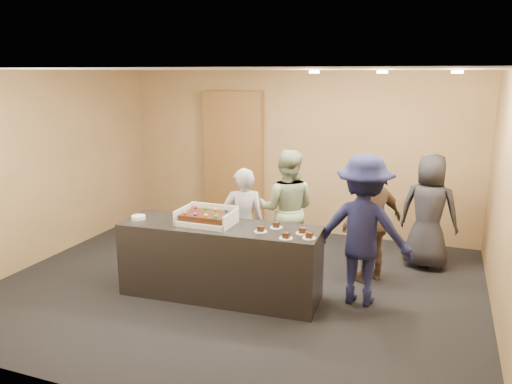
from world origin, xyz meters
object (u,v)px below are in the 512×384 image
plate_stack (138,217)px  person_sage_man (287,209)px  serving_counter (220,261)px  person_dark_suit (429,212)px  person_server_grey (244,224)px  sheet_cake (206,216)px  cake_box (207,220)px  storage_cabinet (233,159)px  person_brown_extra (372,222)px  person_navy_man (363,230)px

plate_stack → person_sage_man: person_sage_man is taller
serving_counter → person_dark_suit: bearing=35.8°
plate_stack → person_dark_suit: person_dark_suit is taller
plate_stack → person_sage_man: (1.51, 1.31, -0.09)m
person_server_grey → sheet_cake: bearing=45.8°
cake_box → sheet_cake: cake_box is taller
person_sage_man → sheet_cake: bearing=52.9°
storage_cabinet → cake_box: (0.85, -2.75, -0.23)m
person_server_grey → plate_stack: bearing=9.6°
serving_counter → cake_box: 0.52m
cake_box → person_brown_extra: person_brown_extra is taller
storage_cabinet → person_sage_man: 2.20m
person_navy_man → person_brown_extra: person_navy_man is taller
serving_counter → person_sage_man: size_ratio=1.44×
storage_cabinet → person_navy_man: bearing=-41.5°
plate_stack → person_server_grey: person_server_grey is taller
person_server_grey → person_brown_extra: (1.57, 0.52, 0.04)m
storage_cabinet → sheet_cake: 2.91m
serving_counter → person_sage_man: bearing=65.3°
person_navy_man → person_brown_extra: bearing=-89.2°
storage_cabinet → person_dark_suit: (3.31, -0.90, -0.38)m
person_navy_man → person_server_grey: bearing=-3.8°
person_sage_man → person_dark_suit: bearing=-168.8°
cake_box → person_dark_suit: 3.09m
serving_counter → person_server_grey: 0.68m
plate_stack → person_navy_man: person_navy_man is taller
sheet_cake → person_dark_suit: size_ratio=0.35×
sheet_cake → person_brown_extra: person_brown_extra is taller
sheet_cake → person_sage_man: person_sage_man is taller
serving_counter → cake_box: cake_box is taller
person_dark_suit → person_server_grey: bearing=37.6°
person_brown_extra → person_dark_suit: 1.00m
storage_cabinet → person_sage_man: size_ratio=1.42×
person_sage_man → person_brown_extra: bearing=167.6°
sheet_cake → person_dark_suit: (2.46, 1.88, -0.19)m
serving_counter → person_navy_man: size_ratio=1.36×
cake_box → person_navy_man: 1.84m
sheet_cake → person_sage_man: 1.36m
person_brown_extra → person_navy_man: bearing=39.8°
plate_stack → person_brown_extra: person_brown_extra is taller
cake_box → person_dark_suit: bearing=37.0°
person_navy_man → person_brown_extra: (0.01, 0.68, -0.10)m
person_server_grey → person_navy_man: bearing=150.5°
plate_stack → person_brown_extra: size_ratio=0.11×
cake_box → person_sage_man: person_sage_man is taller
storage_cabinet → person_dark_suit: size_ratio=1.47×
cake_box → sheet_cake: (-0.00, -0.02, 0.05)m
sheet_cake → person_navy_man: bearing=14.1°
cake_box → serving_counter: bearing=-8.1°
cake_box → person_server_grey: size_ratio=0.44×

